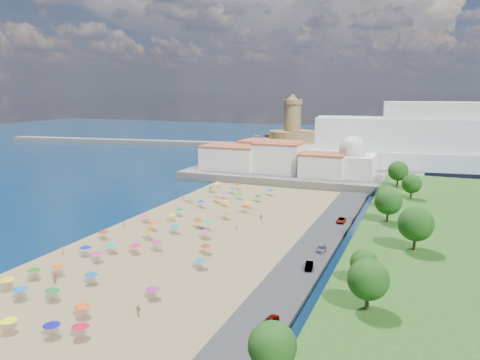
% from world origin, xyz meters
% --- Properties ---
extents(ground, '(700.00, 700.00, 0.00)m').
position_xyz_m(ground, '(0.00, 0.00, 0.00)').
color(ground, '#071938').
rests_on(ground, ground).
extents(terrace, '(90.00, 36.00, 3.00)m').
position_xyz_m(terrace, '(10.00, 73.00, 1.50)').
color(terrace, '#59544C').
rests_on(terrace, ground).
extents(jetty, '(18.00, 70.00, 2.40)m').
position_xyz_m(jetty, '(-12.00, 108.00, 1.20)').
color(jetty, '#59544C').
rests_on(jetty, ground).
extents(breakwater, '(199.03, 34.77, 2.60)m').
position_xyz_m(breakwater, '(-110.00, 153.00, 1.30)').
color(breakwater, '#59544C').
rests_on(breakwater, ground).
extents(waterfront_buildings, '(57.00, 29.00, 11.00)m').
position_xyz_m(waterfront_buildings, '(-3.05, 73.64, 7.88)').
color(waterfront_buildings, silver).
rests_on(waterfront_buildings, terrace).
extents(domed_building, '(16.00, 16.00, 15.00)m').
position_xyz_m(domed_building, '(30.00, 71.00, 8.97)').
color(domed_building, silver).
rests_on(domed_building, terrace).
extents(fortress, '(40.00, 40.00, 32.40)m').
position_xyz_m(fortress, '(-12.00, 138.00, 6.68)').
color(fortress, '#A38751').
rests_on(fortress, ground).
extents(beach_parasols, '(31.79, 113.96, 2.20)m').
position_xyz_m(beach_parasols, '(-1.29, -10.89, 2.15)').
color(beach_parasols, gray).
rests_on(beach_parasols, beach).
extents(beachgoers, '(32.36, 91.83, 1.87)m').
position_xyz_m(beachgoers, '(-2.87, -7.93, 1.14)').
color(beachgoers, tan).
rests_on(beachgoers, beach).
extents(parked_cars, '(2.15, 62.68, 1.35)m').
position_xyz_m(parked_cars, '(36.00, -11.07, 1.33)').
color(parked_cars, gray).
rests_on(parked_cars, promenade).
extents(hillside_trees, '(17.48, 111.06, 8.17)m').
position_xyz_m(hillside_trees, '(49.47, -4.78, 10.36)').
color(hillside_trees, '#382314').
rests_on(hillside_trees, hillside).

